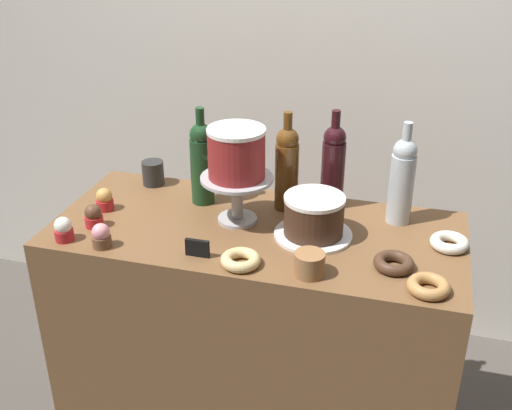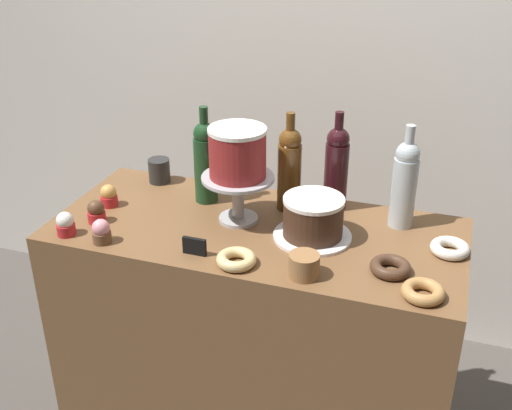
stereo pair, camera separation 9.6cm
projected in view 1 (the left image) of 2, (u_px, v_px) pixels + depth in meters
back_wall at (314, 35)px, 2.48m from camera, size 6.00×0.05×2.60m
display_counter at (256, 342)px, 2.13m from camera, size 1.26×0.56×0.88m
cake_stand_pedestal at (237, 191)px, 1.93m from camera, size 0.22×0.22×0.15m
white_layer_cake at (236, 153)px, 1.87m from camera, size 0.18×0.18×0.15m
silver_serving_platter at (313, 235)px, 1.88m from camera, size 0.24×0.24×0.01m
chocolate_round_cake at (314, 216)px, 1.85m from camera, size 0.18×0.18×0.12m
wine_bottle_green at (202, 161)px, 2.03m from camera, size 0.08×0.08×0.33m
wine_bottle_dark_red at (333, 165)px, 2.00m from camera, size 0.08×0.08×0.33m
wine_bottle_amber at (287, 167)px, 1.99m from camera, size 0.08×0.08×0.33m
wine_bottle_clear at (402, 179)px, 1.91m from camera, size 0.08×0.08×0.33m
cupcake_vanilla at (64, 230)px, 1.85m from camera, size 0.06×0.06×0.07m
cupcake_chocolate at (94, 216)px, 1.92m from camera, size 0.06×0.06×0.07m
cupcake_caramel at (105, 200)px, 2.03m from camera, size 0.06×0.06×0.07m
cupcake_strawberry at (101, 236)px, 1.81m from camera, size 0.06×0.06×0.07m
donut_chocolate at (394, 263)px, 1.72m from camera, size 0.11×0.11×0.03m
donut_glazed at (241, 260)px, 1.73m from camera, size 0.11×0.11×0.03m
donut_sugar at (449, 243)px, 1.82m from camera, size 0.11×0.11×0.03m
donut_maple at (428, 286)px, 1.62m from camera, size 0.11×0.11×0.03m
cookie_stack at (309, 264)px, 1.68m from camera, size 0.08×0.08×0.07m
price_sign_chalkboard at (197, 248)px, 1.77m from camera, size 0.07×0.01×0.05m
coffee_cup_ceramic at (153, 173)px, 2.20m from camera, size 0.08×0.08×0.08m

